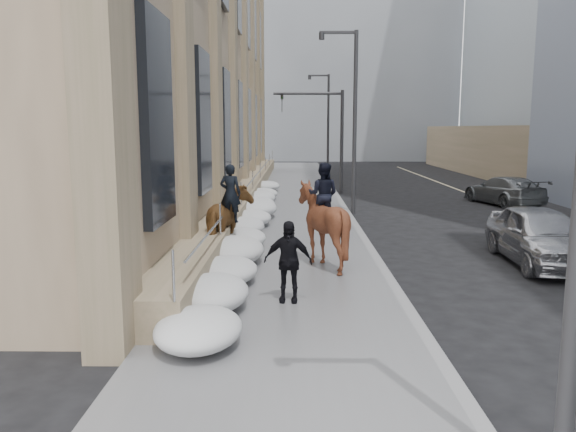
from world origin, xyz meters
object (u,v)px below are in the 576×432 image
object	(u,v)px
mounted_horse_right	(322,222)
pedestrian	(288,261)
mounted_horse_left	(229,219)
car_silver	(540,235)
car_grey	(504,190)

from	to	relation	value
mounted_horse_right	pedestrian	world-z (taller)	mounted_horse_right
mounted_horse_left	pedestrian	size ratio (longest dim) A/B	1.51
car_silver	mounted_horse_right	bearing A→B (deg)	-170.84
mounted_horse_right	car_silver	size ratio (longest dim) A/B	0.57
mounted_horse_right	car_grey	xyz separation A→B (m)	(9.78, 13.28, -0.61)
pedestrian	car_silver	xyz separation A→B (m)	(7.06, 3.93, -0.17)
pedestrian	car_silver	bearing A→B (deg)	33.77
mounted_horse_right	car_silver	xyz separation A→B (m)	(6.19, 0.73, -0.50)
mounted_horse_right	car_grey	size ratio (longest dim) A/B	0.56
pedestrian	mounted_horse_right	bearing A→B (deg)	79.38
mounted_horse_right	pedestrian	distance (m)	3.33
mounted_horse_left	mounted_horse_right	xyz separation A→B (m)	(2.67, -1.39, 0.15)
car_silver	car_grey	distance (m)	13.06
pedestrian	car_grey	xyz separation A→B (m)	(10.66, 16.48, -0.28)
mounted_horse_right	car_silver	world-z (taller)	mounted_horse_right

